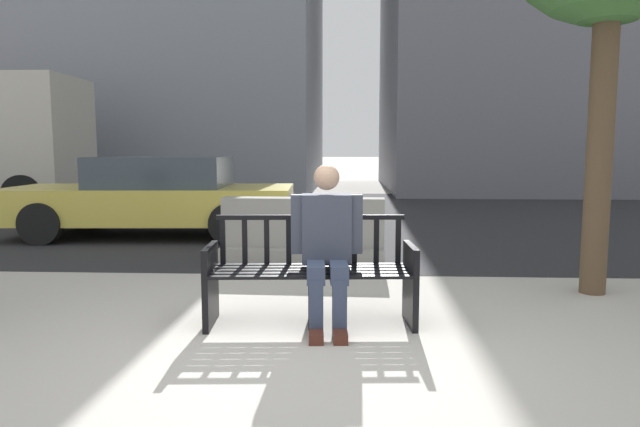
# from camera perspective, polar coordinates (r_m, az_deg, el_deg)

# --- Properties ---
(ground_plane) EXTENTS (200.00, 200.00, 0.00)m
(ground_plane) POSITION_cam_1_polar(r_m,az_deg,el_deg) (4.00, -3.99, -14.63)
(ground_plane) COLOR #B7B2A8
(street_asphalt) EXTENTS (120.00, 12.00, 0.01)m
(street_asphalt) POSITION_cam_1_polar(r_m,az_deg,el_deg) (12.49, 0.79, -0.13)
(street_asphalt) COLOR #28282B
(street_asphalt) RESTS_ON ground
(street_bench) EXTENTS (1.72, 0.63, 0.88)m
(street_bench) POSITION_cam_1_polar(r_m,az_deg,el_deg) (4.71, -0.94, -6.30)
(street_bench) COLOR black
(street_bench) RESTS_ON ground
(seated_person) EXTENTS (0.59, 0.74, 1.31)m
(seated_person) POSITION_cam_1_polar(r_m,az_deg,el_deg) (4.60, 0.69, -2.89)
(seated_person) COLOR #383D4C
(seated_person) RESTS_ON ground
(jersey_barrier_centre) EXTENTS (2.02, 0.75, 0.84)m
(jersey_barrier_centre) POSITION_cam_1_polar(r_m,az_deg,el_deg) (7.08, -1.69, -2.45)
(jersey_barrier_centre) COLOR gray
(jersey_barrier_centre) RESTS_ON ground
(car_taxi_near) EXTENTS (4.69, 2.15, 1.31)m
(car_taxi_near) POSITION_cam_1_polar(r_m,az_deg,el_deg) (9.79, -16.23, 1.64)
(car_taxi_near) COLOR #DBC64C
(car_taxi_near) RESTS_ON ground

